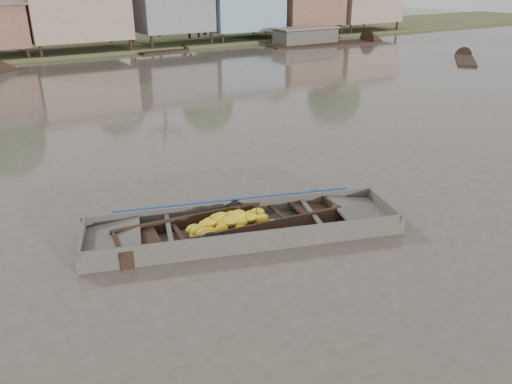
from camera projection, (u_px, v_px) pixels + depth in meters
ground at (284, 229)px, 11.20m from camera, size 120.00×120.00×0.00m
riverbank at (74, 5)px, 36.33m from camera, size 120.00×12.47×10.22m
banana_boat at (228, 227)px, 11.00m from camera, size 5.16×1.77×0.69m
viewer_boat at (244, 230)px, 11.03m from camera, size 7.12×3.77×0.56m
distant_boats at (237, 49)px, 35.73m from camera, size 45.57×16.52×1.38m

